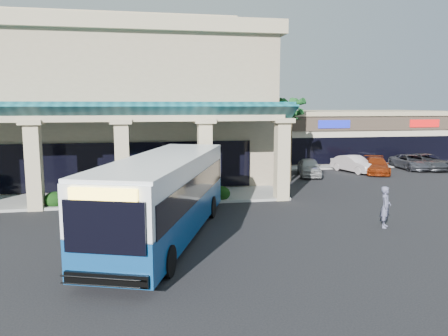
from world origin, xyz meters
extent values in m
plane|color=black|center=(0.00, 0.00, 0.00)|extent=(110.00, 110.00, 0.00)
imported|color=#545570|center=(8.79, -1.24, 0.94)|extent=(0.77, 0.82, 1.88)
imported|color=#A8A8A8|center=(10.82, 13.00, 0.70)|extent=(2.68, 4.39, 1.40)
imported|color=silver|center=(15.18, 14.19, 0.69)|extent=(2.60, 4.42, 1.38)
imported|color=maroon|center=(16.68, 13.28, 0.65)|extent=(3.43, 4.81, 1.29)
imported|color=#3B3C44|center=(20.82, 14.77, 0.63)|extent=(2.24, 4.62, 1.27)
imported|color=#313337|center=(22.04, 14.49, 0.67)|extent=(2.38, 4.89, 1.34)
camera|label=1|loc=(-1.96, -18.77, 5.51)|focal=35.00mm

